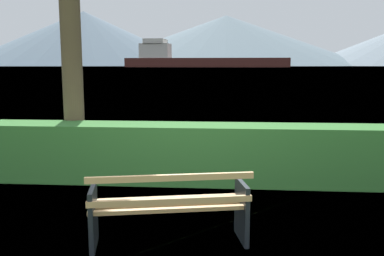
# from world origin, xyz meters

# --- Properties ---
(ground_plane) EXTENTS (1400.00, 1400.00, 0.00)m
(ground_plane) POSITION_xyz_m (0.00, 0.00, 0.00)
(ground_plane) COLOR #567A38
(water_surface) EXTENTS (620.00, 620.00, 0.00)m
(water_surface) POSITION_xyz_m (0.00, 308.52, 0.00)
(water_surface) COLOR slate
(water_surface) RESTS_ON ground_plane
(park_bench) EXTENTS (1.80, 0.91, 0.87)m
(park_bench) POSITION_xyz_m (0.01, -0.06, 0.43)
(park_bench) COLOR tan
(park_bench) RESTS_ON ground_plane
(hedge_row) EXTENTS (7.50, 0.78, 0.98)m
(hedge_row) POSITION_xyz_m (0.00, 2.50, 0.49)
(hedge_row) COLOR #387A33
(hedge_row) RESTS_ON ground_plane
(cargo_ship_large) EXTENTS (110.14, 23.73, 18.84)m
(cargo_ship_large) POSITION_xyz_m (-21.10, 280.55, 5.27)
(cargo_ship_large) COLOR #471E19
(cargo_ship_large) RESTS_ON water_surface
(distant_hills) EXTENTS (763.35, 395.12, 69.34)m
(distant_hills) POSITION_xyz_m (28.61, 565.04, 33.78)
(distant_hills) COLOR slate
(distant_hills) RESTS_ON ground_plane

